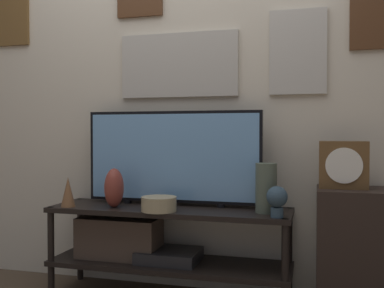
{
  "coord_description": "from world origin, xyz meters",
  "views": [
    {
      "loc": [
        0.85,
        -2.31,
        1.0
      ],
      "look_at": [
        0.14,
        0.24,
        0.93
      ],
      "focal_mm": 42.0,
      "sensor_mm": 36.0,
      "label": 1
    }
  ],
  "objects": [
    {
      "name": "wall_back",
      "position": [
        0.0,
        0.5,
        1.36
      ],
      "size": [
        6.4,
        0.08,
        2.7
      ],
      "color": "beige",
      "rests_on": "ground_plane"
    },
    {
      "name": "media_console",
      "position": [
        -0.12,
        0.24,
        0.35
      ],
      "size": [
        1.45,
        0.41,
        0.55
      ],
      "color": "black",
      "rests_on": "ground_plane"
    },
    {
      "name": "television",
      "position": [
        -0.01,
        0.33,
        0.85
      ],
      "size": [
        1.11,
        0.05,
        0.58
      ],
      "color": "black",
      "rests_on": "media_console"
    },
    {
      "name": "vase_slim_bronze",
      "position": [
        -0.6,
        0.11,
        0.64
      ],
      "size": [
        0.09,
        0.09,
        0.18
      ],
      "color": "brown",
      "rests_on": "media_console"
    },
    {
      "name": "vase_wide_bowl",
      "position": [
        -0.02,
        0.11,
        0.59
      ],
      "size": [
        0.2,
        0.2,
        0.08
      ],
      "color": "tan",
      "rests_on": "media_console"
    },
    {
      "name": "vase_urn_stoneware",
      "position": [
        -0.32,
        0.17,
        0.67
      ],
      "size": [
        0.11,
        0.14,
        0.24
      ],
      "color": "brown",
      "rests_on": "media_console"
    },
    {
      "name": "vase_tall_ceramic",
      "position": [
        0.58,
        0.22,
        0.69
      ],
      "size": [
        0.12,
        0.12,
        0.28
      ],
      "color": "#4C5647",
      "rests_on": "media_console"
    },
    {
      "name": "decorative_bust",
      "position": [
        0.65,
        0.1,
        0.65
      ],
      "size": [
        0.11,
        0.11,
        0.17
      ],
      "color": "#2D4251",
      "rests_on": "media_console"
    },
    {
      "name": "side_table",
      "position": [
        1.05,
        0.27,
        0.35
      ],
      "size": [
        0.39,
        0.35,
        0.69
      ],
      "color": "black",
      "rests_on": "ground_plane"
    },
    {
      "name": "mantel_clock",
      "position": [
        0.99,
        0.27,
        0.82
      ],
      "size": [
        0.26,
        0.11,
        0.26
      ],
      "color": "brown",
      "rests_on": "side_table"
    }
  ]
}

